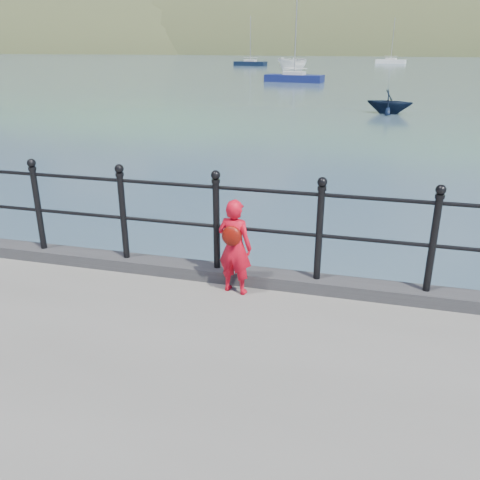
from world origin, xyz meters
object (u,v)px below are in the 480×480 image
(launch_navy, at_px, (390,102))
(sailboat_port, at_px, (294,79))
(child, at_px, (235,246))
(sailboat_left, at_px, (250,64))
(sailboat_deep, at_px, (391,62))
(railing, at_px, (168,210))
(launch_white, at_px, (292,66))

(launch_navy, distance_m, sailboat_port, 24.11)
(child, xyz_separation_m, sailboat_left, (-19.99, 82.23, -1.22))
(child, height_order, launch_navy, child)
(sailboat_port, distance_m, sailboat_left, 37.37)
(sailboat_deep, bearing_deg, launch_navy, -79.36)
(railing, xyz_separation_m, sailboat_deep, (3.75, 97.88, -1.48))
(sailboat_left, xyz_separation_m, sailboat_deep, (22.84, 15.93, 0.00))
(sailboat_port, bearing_deg, launch_navy, -59.26)
(sailboat_left, bearing_deg, launch_white, -54.82)
(railing, height_order, sailboat_deep, sailboat_deep)
(sailboat_left, bearing_deg, launch_navy, -58.73)
(child, distance_m, launch_navy, 24.91)
(railing, relative_size, launch_navy, 7.40)
(launch_white, relative_size, sailboat_left, 0.68)
(child, distance_m, sailboat_left, 84.63)
(railing, bearing_deg, sailboat_left, 103.11)
(sailboat_port, distance_m, sailboat_deep, 51.87)
(sailboat_port, bearing_deg, sailboat_left, 119.51)
(child, distance_m, sailboat_port, 47.74)
(launch_navy, bearing_deg, sailboat_left, 32.91)
(sailboat_port, bearing_deg, sailboat_deep, 88.18)
(launch_white, bearing_deg, sailboat_left, 137.17)
(launch_white, relative_size, launch_navy, 2.18)
(launch_white, bearing_deg, launch_navy, -49.65)
(sailboat_port, bearing_deg, launch_white, 109.36)
(launch_white, bearing_deg, railing, -59.81)
(launch_navy, relative_size, sailboat_left, 0.31)
(child, height_order, launch_white, child)
(launch_navy, distance_m, sailboat_left, 61.48)
(launch_white, bearing_deg, child, -58.98)
(sailboat_port, xyz_separation_m, sailboat_left, (-13.07, 35.01, 0.00))
(child, height_order, sailboat_port, sailboat_port)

